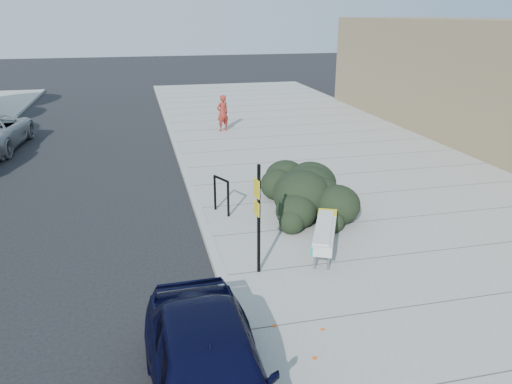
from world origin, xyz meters
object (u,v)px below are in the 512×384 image
bench (325,231)px  sign_post (258,212)px  pedestrian (223,113)px  bike_rack (221,192)px  sedan_navy (209,373)px

bench → sign_post: 1.99m
pedestrian → bike_rack: bearing=56.0°
sign_post → pedestrian: (1.62, 13.65, -0.54)m
bike_rack → pedestrian: pedestrian is taller
sign_post → pedestrian: size_ratio=1.44×
bench → pedestrian: (-0.09, 13.10, 0.31)m
sign_post → sedan_navy: bearing=-120.8°
bike_rack → pedestrian: 10.31m
bench → sign_post: (-1.71, -0.54, 0.85)m
sign_post → sedan_navy: 4.06m
sedan_navy → pedestrian: pedestrian is taller
bike_rack → sedan_navy: 7.29m
bench → pedestrian: 13.11m
sedan_navy → pedestrian: bearing=78.7°
pedestrian → sedan_navy: bearing=55.6°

